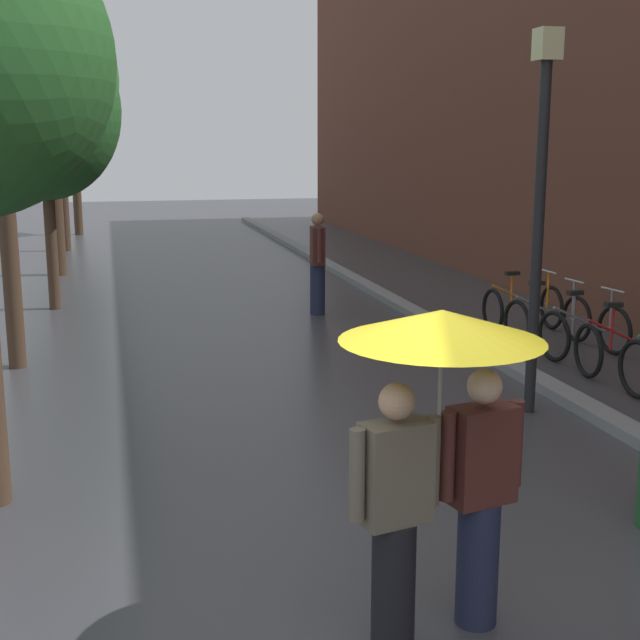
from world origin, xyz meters
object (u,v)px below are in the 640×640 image
object	(u,v)px
pedestrian_walking_midground	(318,263)
street_tree_3	(48,80)
parked_bicycle_2	(625,347)
parked_bicycle_3	(585,331)
street_tree_5	(73,123)
street_lamp_post	(540,194)
couple_under_umbrella	(440,417)
parked_bicycle_5	(523,307)
street_tree_4	(58,107)
street_tree_2	(43,110)
parked_bicycle_4	(547,320)

from	to	relation	value
pedestrian_walking_midground	street_tree_3	bearing A→B (deg)	128.53
parked_bicycle_2	parked_bicycle_3	bearing A→B (deg)	90.91
street_tree_5	street_lamp_post	xyz separation A→B (m)	(5.36, -20.31, -1.09)
couple_under_umbrella	parked_bicycle_2	bearing A→B (deg)	47.81
street_tree_5	street_lamp_post	size ratio (longest dim) A/B	1.19
parked_bicycle_5	street_lamp_post	bearing A→B (deg)	-115.62
street_tree_3	parked_bicycle_2	bearing A→B (deg)	-54.80
street_tree_4	pedestrian_walking_midground	world-z (taller)	street_tree_4
street_tree_2	street_tree_5	world-z (taller)	street_tree_2
street_lamp_post	street_tree_3	bearing A→B (deg)	115.51
street_tree_4	street_tree_5	size ratio (longest dim) A/B	1.12
street_tree_4	parked_bicycle_4	size ratio (longest dim) A/B	4.79
street_tree_5	parked_bicycle_3	bearing A→B (deg)	-68.40
couple_under_umbrella	pedestrian_walking_midground	world-z (taller)	couple_under_umbrella
street_lamp_post	pedestrian_walking_midground	xyz separation A→B (m)	(-0.99, 5.90, -1.50)
street_tree_2	street_lamp_post	size ratio (longest dim) A/B	1.23
parked_bicycle_3	pedestrian_walking_midground	bearing A→B (deg)	126.47
street_tree_4	street_lamp_post	world-z (taller)	street_tree_4
parked_bicycle_5	street_tree_4	bearing A→B (deg)	121.21
street_tree_2	parked_bicycle_2	size ratio (longest dim) A/B	4.52
street_tree_5	couple_under_umbrella	size ratio (longest dim) A/B	2.42
street_tree_2	parked_bicycle_2	world-z (taller)	street_tree_2
street_tree_3	street_lamp_post	xyz separation A→B (m)	(5.55, -11.64, -1.83)
street_tree_5	pedestrian_walking_midground	world-z (taller)	street_tree_5
street_tree_3	street_tree_4	distance (m)	4.47
street_tree_3	parked_bicycle_4	size ratio (longest dim) A/B	5.26
parked_bicycle_2	parked_bicycle_3	size ratio (longest dim) A/B	0.95
parked_bicycle_3	street_lamp_post	distance (m)	3.42
street_tree_5	parked_bicycle_4	world-z (taller)	street_tree_5
parked_bicycle_5	pedestrian_walking_midground	xyz separation A→B (m)	(-2.82, 2.07, 0.52)
street_tree_3	parked_bicycle_2	distance (m)	13.46
street_tree_3	pedestrian_walking_midground	xyz separation A→B (m)	(4.57, -5.73, -3.33)
street_tree_3	parked_bicycle_5	bearing A→B (deg)	-46.55
couple_under_umbrella	street_tree_5	bearing A→B (deg)	96.46
parked_bicycle_2	parked_bicycle_5	size ratio (longest dim) A/B	1.02
street_tree_5	parked_bicycle_3	xyz separation A→B (m)	(7.23, -18.27, -3.11)
pedestrian_walking_midground	parked_bicycle_3	bearing A→B (deg)	-53.53
street_tree_2	pedestrian_walking_midground	distance (m)	5.38
street_tree_3	parked_bicycle_3	size ratio (longest dim) A/B	5.13
parked_bicycle_2	street_tree_2	bearing A→B (deg)	138.85
parked_bicycle_4	couple_under_umbrella	world-z (taller)	couple_under_umbrella
parked_bicycle_3	parked_bicycle_4	xyz separation A→B (m)	(-0.11, 0.85, 0.00)
street_tree_2	parked_bicycle_4	distance (m)	9.08
street_tree_5	street_tree_3	bearing A→B (deg)	-91.24
parked_bicycle_5	pedestrian_walking_midground	size ratio (longest dim) A/B	0.62
street_tree_5	couple_under_umbrella	bearing A→B (deg)	-83.54
street_tree_2	street_tree_4	distance (m)	8.60
parked_bicycle_3	street_lamp_post	world-z (taller)	street_lamp_post
couple_under_umbrella	street_tree_4	bearing A→B (deg)	98.43
street_lamp_post	couple_under_umbrella	bearing A→B (deg)	-124.08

